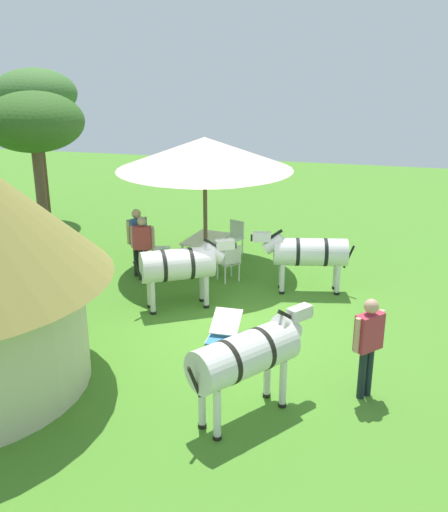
{
  "coord_description": "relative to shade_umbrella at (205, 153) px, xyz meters",
  "views": [
    {
      "loc": [
        -10.47,
        -2.4,
        5.18
      ],
      "look_at": [
        1.03,
        0.52,
        1.0
      ],
      "focal_mm": 41.34,
      "sensor_mm": 36.0,
      "label": 1
    }
  ],
  "objects": [
    {
      "name": "patio_chair_near_hut",
      "position": [
        -0.85,
        -0.84,
        -2.32
      ],
      "size": [
        0.61,
        0.61,
        0.9
      ],
      "rotation": [
        0.0,
        0.0,
        -0.79
      ],
      "color": "white",
      "rests_on": "ground_plane"
    },
    {
      "name": "zebra_by_umbrella",
      "position": [
        -6.03,
        -2.35,
        -1.83
      ],
      "size": [
        1.98,
        1.61,
        1.55
      ],
      "rotation": [
        0.0,
        0.0,
        4.07
      ],
      "color": "silver",
      "rests_on": "ground_plane"
    },
    {
      "name": "patio_chair_west_end",
      "position": [
        -0.31,
        1.15,
        -2.32
      ],
      "size": [
        0.53,
        0.52,
        0.9
      ],
      "rotation": [
        0.0,
        0.0,
        -2.88
      ],
      "color": "silver",
      "rests_on": "ground_plane"
    },
    {
      "name": "guest_behind_table",
      "position": [
        -1.0,
        1.39,
        -1.85
      ],
      "size": [
        0.53,
        0.4,
        1.65
      ],
      "rotation": [
        0.0,
        0.0,
        5.77
      ],
      "color": "black",
      "rests_on": "ground_plane"
    },
    {
      "name": "zebra_nearest_camera",
      "position": [
        -1.01,
        -2.64,
        -1.92
      ],
      "size": [
        0.92,
        2.27,
        1.45
      ],
      "rotation": [
        0.0,
        0.0,
        0.2
      ],
      "color": "silver",
      "rests_on": "ground_plane"
    },
    {
      "name": "zebra_toward_hut",
      "position": [
        -2.53,
        -0.17,
        -1.89
      ],
      "size": [
        1.37,
        1.93,
        1.49
      ],
      "rotation": [
        0.0,
        0.0,
        3.68
      ],
      "color": "silver",
      "rests_on": "ground_plane"
    },
    {
      "name": "striped_lounge_chair",
      "position": [
        -4.04,
        -1.5,
        -2.59
      ],
      "size": [
        0.82,
        0.56,
        0.6
      ],
      "rotation": [
        0.0,
        0.0,
        1.57
      ],
      "color": "#3377B8",
      "rests_on": "ground_plane"
    },
    {
      "name": "acacia_tree_left_background",
      "position": [
        3.01,
        6.2,
        1.0
      ],
      "size": [
        2.54,
        2.54,
        4.66
      ],
      "color": "brown",
      "rests_on": "ground_plane"
    },
    {
      "name": "shade_umbrella",
      "position": [
        0.0,
        0.0,
        0.0
      ],
      "size": [
        4.24,
        4.24,
        3.23
      ],
      "color": "brown",
      "rests_on": "ground_plane"
    },
    {
      "name": "patio_dining_table",
      "position": [
        0.0,
        0.0,
        -2.19
      ],
      "size": [
        1.42,
        0.99,
        0.74
      ],
      "rotation": [
        0.0,
        0.0,
        -0.15
      ],
      "color": "silver",
      "rests_on": "ground_plane"
    },
    {
      "name": "acacia_tree_far_lawn",
      "position": [
        -0.23,
        4.31,
        0.59
      ],
      "size": [
        2.48,
        2.48,
        4.23
      ],
      "color": "brown",
      "rests_on": "ground_plane"
    },
    {
      "name": "patio_chair_east_end",
      "position": [
        1.09,
        -0.49,
        -2.32
      ],
      "size": [
        0.56,
        0.57,
        0.9
      ],
      "rotation": [
        0.0,
        0.0,
        1.15
      ],
      "color": "silver",
      "rests_on": "ground_plane"
    },
    {
      "name": "ground_plane",
      "position": [
        -2.93,
        -1.47,
        -2.84
      ],
      "size": [
        36.0,
        36.0,
        0.0
      ],
      "primitive_type": "plane",
      "color": "#488227"
    },
    {
      "name": "guest_beside_umbrella",
      "position": [
        -1.26,
        1.16,
        -1.91
      ],
      "size": [
        0.27,
        0.55,
        1.55
      ],
      "rotation": [
        0.0,
        0.0,
        4.9
      ],
      "color": "black",
      "rests_on": "ground_plane"
    },
    {
      "name": "standing_watcher",
      "position": [
        -5.07,
        -4.03,
        -1.84
      ],
      "size": [
        0.47,
        0.46,
        1.66
      ],
      "rotation": [
        0.0,
        0.0,
        -0.74
      ],
      "color": "black",
      "rests_on": "ground_plane"
    }
  ]
}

